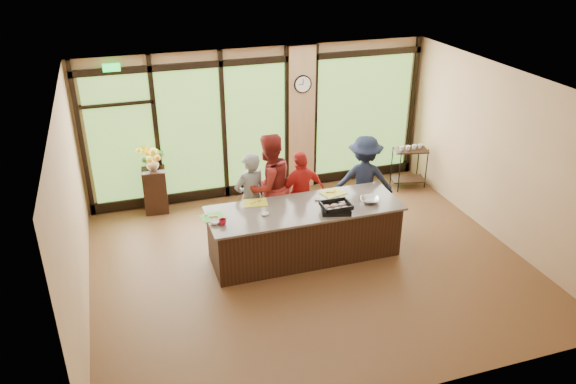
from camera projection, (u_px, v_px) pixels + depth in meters
floor at (310, 264)px, 9.32m from camera, size 7.00×7.00×0.00m
ceiling at (314, 88)px, 8.01m from camera, size 7.00×7.00×0.00m
back_wall at (260, 123)px, 11.24m from camera, size 7.00×0.00×7.00m
left_wall at (72, 216)px, 7.70m from camera, size 0.00×6.00×6.00m
right_wall at (503, 156)px, 9.64m from camera, size 0.00×6.00×6.00m
window_wall at (269, 128)px, 11.29m from camera, size 6.90×0.12×3.00m
island_base at (304, 233)px, 9.39m from camera, size 3.10×1.00×0.88m
countertop at (305, 208)px, 9.19m from camera, size 3.20×1.10×0.04m
wall_clock at (303, 84)px, 11.03m from camera, size 0.36×0.04×0.36m
cook_left at (251, 198)px, 9.68m from camera, size 0.70×0.56×1.67m
cook_midleft at (269, 186)px, 9.80m from camera, size 1.14×1.02×1.93m
cook_midright at (301, 193)px, 9.98m from camera, size 0.97×0.55×1.57m
cook_right at (364, 180)px, 10.32m from camera, size 1.25×0.98×1.70m
roasting_pan at (336, 209)px, 9.03m from camera, size 0.55×0.48×0.08m
mixing_bowl at (370, 200)px, 9.33m from camera, size 0.41×0.41×0.08m
cutting_board_left at (213, 217)px, 8.88m from camera, size 0.41×0.33×0.01m
cutting_board_center at (255, 203)px, 9.31m from camera, size 0.44×0.36×0.01m
cutting_board_right at (333, 193)px, 9.65m from camera, size 0.46×0.39×0.01m
prep_bowl_near at (215, 222)px, 8.68m from camera, size 0.23×0.23×0.05m
prep_bowl_mid at (265, 214)px, 8.93m from camera, size 0.13×0.13×0.04m
prep_bowl_far at (318, 199)px, 9.42m from camera, size 0.15×0.15×0.03m
red_ramekin at (223, 222)px, 8.64m from camera, size 0.14×0.14×0.09m
flower_stand at (155, 190)px, 10.87m from camera, size 0.48×0.48×0.88m
flower_vase at (152, 163)px, 10.63m from camera, size 0.31×0.31×0.27m
bar_cart at (409, 162)px, 11.80m from camera, size 0.76×0.54×0.94m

